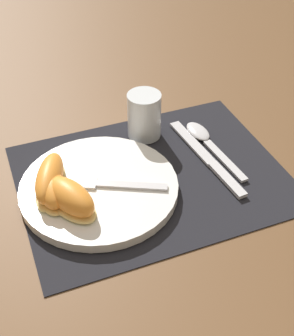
{
  "coord_description": "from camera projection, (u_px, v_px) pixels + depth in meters",
  "views": [
    {
      "loc": [
        -0.22,
        -0.55,
        0.53
      ],
      "look_at": [
        -0.01,
        -0.0,
        0.02
      ],
      "focal_mm": 50.0,
      "sensor_mm": 36.0,
      "label": 1
    }
  ],
  "objects": [
    {
      "name": "citrus_wedge_1",
      "position": [
        52.0,
        189.0,
        0.72
      ],
      "size": [
        0.05,
        0.1,
        0.04
      ],
      "color": "#F4DB84",
      "rests_on": "plate"
    },
    {
      "name": "spoon",
      "position": [
        205.0,
        139.0,
        0.86
      ],
      "size": [
        0.04,
        0.18,
        0.01
      ],
      "color": "silver",
      "rests_on": "placemat"
    },
    {
      "name": "placemat",
      "position": [
        152.0,
        176.0,
        0.79
      ],
      "size": [
        0.44,
        0.34,
        0.0
      ],
      "color": "black",
      "rests_on": "ground_plane"
    },
    {
      "name": "plate",
      "position": [
        99.0,
        188.0,
        0.76
      ],
      "size": [
        0.26,
        0.26,
        0.02
      ],
      "color": "white",
      "rests_on": "placemat"
    },
    {
      "name": "citrus_wedge_2",
      "position": [
        70.0,
        198.0,
        0.7
      ],
      "size": [
        0.09,
        0.11,
        0.04
      ],
      "color": "#F4DB84",
      "rests_on": "plate"
    },
    {
      "name": "fork",
      "position": [
        101.0,
        184.0,
        0.75
      ],
      "size": [
        0.17,
        0.1,
        0.0
      ],
      "color": "silver",
      "rests_on": "plate"
    },
    {
      "name": "knife",
      "position": [
        207.0,
        158.0,
        0.82
      ],
      "size": [
        0.04,
        0.23,
        0.01
      ],
      "color": "silver",
      "rests_on": "placemat"
    },
    {
      "name": "citrus_wedge_0",
      "position": [
        50.0,
        179.0,
        0.73
      ],
      "size": [
        0.08,
        0.12,
        0.04
      ],
      "color": "#F4DB84",
      "rests_on": "plate"
    },
    {
      "name": "ground_plane",
      "position": [
        152.0,
        177.0,
        0.79
      ],
      "size": [
        3.0,
        3.0,
        0.0
      ],
      "primitive_type": "plane",
      "color": "brown"
    },
    {
      "name": "juice_glass",
      "position": [
        144.0,
        118.0,
        0.86
      ],
      "size": [
        0.06,
        0.06,
        0.09
      ],
      "color": "silver",
      "rests_on": "placemat"
    }
  ]
}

